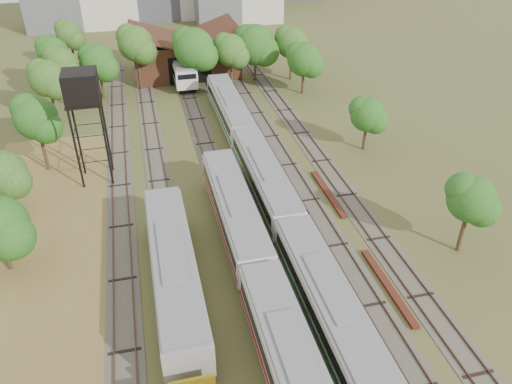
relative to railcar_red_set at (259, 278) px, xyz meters
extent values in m
plane|color=#475123|center=(2.00, -5.94, -2.03)|extent=(240.00, 240.00, 0.00)
cube|color=brown|center=(-16.00, 2.06, -2.01)|extent=(14.00, 60.00, 0.04)
cube|color=#4C473D|center=(-10.00, 19.06, -2.00)|extent=(2.60, 80.00, 0.06)
cube|color=#472D1E|center=(-10.72, 19.06, -1.91)|extent=(0.08, 80.00, 0.14)
cube|color=#472D1E|center=(-9.28, 19.06, -1.91)|extent=(0.08, 80.00, 0.14)
cube|color=#4C473D|center=(-6.00, 19.06, -2.00)|extent=(2.60, 80.00, 0.06)
cube|color=#472D1E|center=(-6.72, 19.06, -1.91)|extent=(0.08, 80.00, 0.14)
cube|color=#472D1E|center=(-5.28, 19.06, -1.91)|extent=(0.08, 80.00, 0.14)
cube|color=#4C473D|center=(0.00, 19.06, -2.00)|extent=(2.60, 80.00, 0.06)
cube|color=#472D1E|center=(-0.72, 19.06, -1.91)|extent=(0.08, 80.00, 0.14)
cube|color=#472D1E|center=(0.72, 19.06, -1.91)|extent=(0.08, 80.00, 0.14)
cube|color=#4C473D|center=(4.00, 19.06, -2.00)|extent=(2.60, 80.00, 0.06)
cube|color=#472D1E|center=(3.28, 19.06, -1.91)|extent=(0.08, 80.00, 0.14)
cube|color=#472D1E|center=(4.72, 19.06, -1.91)|extent=(0.08, 80.00, 0.14)
cube|color=#4C473D|center=(8.00, 19.06, -2.00)|extent=(2.60, 80.00, 0.06)
cube|color=#472D1E|center=(7.28, 19.06, -1.91)|extent=(0.08, 80.00, 0.14)
cube|color=#472D1E|center=(8.72, 19.06, -1.91)|extent=(0.08, 80.00, 0.14)
cube|color=#4C473D|center=(12.00, 19.06, -2.00)|extent=(2.60, 80.00, 0.06)
cube|color=#472D1E|center=(11.28, 19.06, -1.91)|extent=(0.08, 80.00, 0.14)
cube|color=#472D1E|center=(12.72, 19.06, -1.91)|extent=(0.08, 80.00, 0.14)
cube|color=beige|center=(0.00, -8.69, 0.12)|extent=(3.05, 17.00, 2.63)
cube|color=black|center=(0.00, -8.69, 0.44)|extent=(3.11, 15.64, 0.89)
cube|color=slate|center=(0.00, -8.69, 1.62)|extent=(2.80, 16.66, 0.38)
cube|color=maroon|center=(0.00, -8.69, -0.61)|extent=(3.11, 16.66, 0.47)
cube|color=black|center=(0.00, 8.81, -1.61)|extent=(2.31, 15.64, 0.84)
cube|color=beige|center=(0.00, 8.81, 0.12)|extent=(3.05, 17.00, 2.63)
cube|color=black|center=(0.00, 8.81, 0.44)|extent=(3.11, 15.64, 0.89)
cube|color=slate|center=(0.00, 8.81, 1.62)|extent=(2.80, 16.66, 0.38)
cube|color=maroon|center=(0.00, 8.81, -0.61)|extent=(3.11, 16.66, 0.47)
cube|color=black|center=(4.00, -3.81, -1.62)|extent=(2.25, 15.64, 0.82)
cube|color=beige|center=(4.00, -3.81, 0.07)|extent=(2.97, 17.00, 2.56)
cube|color=black|center=(4.00, -3.81, 0.37)|extent=(3.03, 15.64, 0.87)
cube|color=slate|center=(4.00, -3.81, 1.53)|extent=(2.73, 16.66, 0.37)
cube|color=#175F2B|center=(4.00, -3.81, -0.65)|extent=(3.03, 16.66, 0.46)
cube|color=black|center=(4.00, 13.69, -1.62)|extent=(2.25, 15.64, 0.82)
cube|color=beige|center=(4.00, 13.69, 0.07)|extent=(2.97, 17.00, 2.56)
cube|color=black|center=(4.00, 13.69, 0.37)|extent=(3.03, 15.64, 0.87)
cube|color=slate|center=(4.00, 13.69, 1.53)|extent=(2.73, 16.66, 0.37)
cube|color=#175F2B|center=(4.00, 13.69, -0.65)|extent=(3.03, 16.66, 0.46)
cube|color=black|center=(4.00, 31.19, -1.62)|extent=(2.25, 15.64, 0.82)
cube|color=beige|center=(4.00, 31.19, 0.07)|extent=(2.97, 17.00, 2.56)
cube|color=black|center=(4.00, 31.19, 0.37)|extent=(3.03, 15.64, 0.87)
cube|color=slate|center=(4.00, 31.19, 1.53)|extent=(2.73, 16.66, 0.37)
cube|color=#175F2B|center=(4.00, 31.19, -0.65)|extent=(3.03, 16.66, 0.46)
cube|color=black|center=(0.00, 50.06, -1.61)|extent=(2.34, 14.72, 0.85)
cube|color=beige|center=(0.00, 50.06, 0.15)|extent=(3.09, 16.00, 2.66)
cube|color=black|center=(0.00, 50.06, 0.47)|extent=(3.15, 14.72, 0.90)
cube|color=slate|center=(0.00, 50.06, 1.67)|extent=(2.84, 15.68, 0.38)
cube|color=#175F2B|center=(0.00, 50.06, -0.60)|extent=(3.15, 15.68, 0.48)
cube|color=beige|center=(0.00, 42.11, 0.02)|extent=(3.13, 0.25, 2.39)
cube|color=black|center=(-6.00, 2.17, -1.59)|extent=(2.41, 16.56, 0.88)
cube|color=gray|center=(-6.00, 2.17, 0.21)|extent=(3.18, 18.00, 2.74)
cube|color=black|center=(-6.00, 2.17, 0.54)|extent=(3.24, 16.56, 0.93)
cube|color=slate|center=(-6.00, 2.17, 1.78)|extent=(2.92, 17.64, 0.39)
cylinder|color=black|center=(-13.56, 19.62, 2.24)|extent=(0.21, 0.21, 8.54)
cylinder|color=black|center=(-10.67, 19.62, 2.24)|extent=(0.21, 0.21, 8.54)
cylinder|color=black|center=(-13.56, 22.50, 2.24)|extent=(0.21, 0.21, 8.54)
cylinder|color=black|center=(-10.67, 22.50, 2.24)|extent=(0.21, 0.21, 8.54)
cube|color=black|center=(-12.12, 21.06, 6.61)|extent=(3.36, 3.36, 0.20)
cube|color=black|center=(-12.12, 21.06, 8.15)|extent=(3.20, 3.20, 2.88)
cube|color=#562418|center=(10.00, -1.31, -1.89)|extent=(0.58, 8.72, 0.29)
cube|color=#562418|center=(10.20, 12.34, -1.89)|extent=(0.54, 8.60, 0.28)
cube|color=#3B2015|center=(1.00, 52.06, 0.72)|extent=(16.00, 11.00, 5.50)
cube|color=#3B2015|center=(-3.00, 52.06, 4.07)|extent=(8.45, 11.55, 2.96)
cube|color=#3B2015|center=(5.00, 52.06, 4.07)|extent=(8.45, 11.55, 2.96)
cube|color=black|center=(1.00, 46.61, 0.17)|extent=(6.40, 0.15, 4.12)
cylinder|color=#382616|center=(-18.83, 8.06, -0.38)|extent=(0.36, 0.36, 3.32)
cylinder|color=#382616|center=(-19.82, 16.63, -0.38)|extent=(0.36, 0.36, 3.30)
sphere|color=#235015|center=(-19.82, 16.63, 2.17)|extent=(4.37, 4.37, 4.37)
cylinder|color=#382616|center=(-17.47, 24.33, 0.36)|extent=(0.36, 0.36, 4.79)
sphere|color=#235015|center=(-17.47, 24.33, 4.06)|extent=(4.48, 4.48, 4.48)
cylinder|color=#382616|center=(-17.74, 37.80, 0.15)|extent=(0.36, 0.36, 4.37)
sphere|color=#235015|center=(-17.74, 37.80, 3.52)|extent=(4.61, 4.61, 4.61)
cylinder|color=#382616|center=(-17.96, 47.79, 0.27)|extent=(0.36, 0.36, 4.60)
sphere|color=#235015|center=(-17.96, 47.79, 3.82)|extent=(4.41, 4.41, 4.41)
cylinder|color=#382616|center=(-16.38, 57.34, 0.26)|extent=(0.36, 0.36, 4.58)
sphere|color=#235015|center=(-16.38, 57.34, 3.80)|extent=(4.11, 4.11, 4.11)
cylinder|color=#382616|center=(-16.45, 42.33, 0.28)|extent=(0.36, 0.36, 4.63)
sphere|color=#235015|center=(-16.45, 42.33, 3.86)|extent=(4.25, 4.25, 4.25)
cylinder|color=#382616|center=(-11.85, 43.99, 0.02)|extent=(0.36, 0.36, 4.11)
sphere|color=#235015|center=(-11.85, 43.99, 3.20)|extent=(4.92, 4.92, 4.92)
cylinder|color=#382616|center=(-6.48, 46.52, 0.61)|extent=(0.36, 0.36, 5.28)
sphere|color=#235015|center=(-6.48, 46.52, 4.69)|extent=(5.00, 5.00, 5.00)
cylinder|color=#382616|center=(1.49, 43.89, 0.41)|extent=(0.36, 0.36, 4.88)
sphere|color=#235015|center=(1.49, 43.89, 4.18)|extent=(5.76, 5.76, 5.76)
cylinder|color=#382616|center=(6.78, 43.94, 0.16)|extent=(0.36, 0.36, 4.38)
sphere|color=#235015|center=(6.78, 43.94, 3.54)|extent=(4.62, 4.62, 4.62)
cylinder|color=#382616|center=(10.92, 45.91, 0.14)|extent=(0.36, 0.36, 4.34)
sphere|color=#235015|center=(10.92, 45.91, 3.49)|extent=(6.04, 6.04, 6.04)
cylinder|color=#382616|center=(16.36, 45.05, 0.22)|extent=(0.36, 0.36, 4.50)
sphere|color=#235015|center=(16.36, 45.05, 3.69)|extent=(4.71, 4.71, 4.71)
cylinder|color=#382616|center=(17.86, 1.49, 0.02)|extent=(0.36, 0.36, 4.11)
sphere|color=#235015|center=(17.86, 1.49, 3.20)|extent=(3.87, 3.87, 3.87)
cylinder|color=#382616|center=(17.71, 20.57, -0.32)|extent=(0.36, 0.36, 3.43)
sphere|color=#235015|center=(17.71, 20.57, 2.33)|extent=(3.89, 3.89, 3.89)
cylinder|color=#382616|center=(16.33, 39.04, -0.06)|extent=(0.36, 0.36, 3.95)
sphere|color=#235015|center=(16.33, 39.04, 3.00)|extent=(4.73, 4.73, 4.73)
camera|label=1|loc=(-6.77, -26.65, 25.11)|focal=35.00mm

